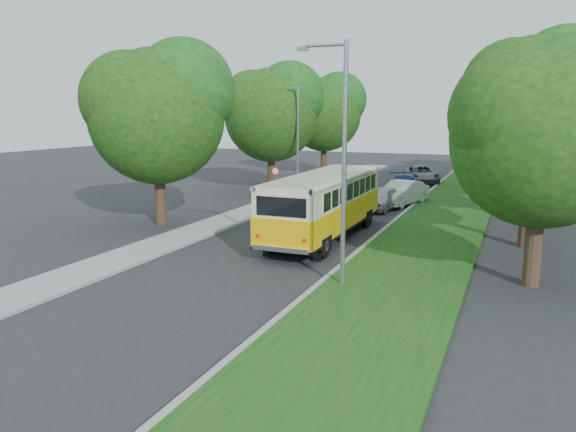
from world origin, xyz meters
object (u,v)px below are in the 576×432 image
at_px(car_white, 401,193).
at_px(car_grey, 421,174).
at_px(car_blue, 404,185).
at_px(lamppost_near, 342,156).
at_px(car_silver, 381,198).
at_px(vintage_bus, 325,206).
at_px(lamppost_far, 296,137).

height_order(car_white, car_grey, car_white).
xyz_separation_m(car_white, car_blue, (-0.64, 4.21, -0.03)).
distance_m(lamppost_near, car_blue, 22.14).
height_order(car_silver, car_blue, car_blue).
bearing_deg(car_white, lamppost_near, -69.15).
bearing_deg(car_silver, vintage_bus, -86.75).
bearing_deg(car_silver, lamppost_near, -74.53).
distance_m(car_silver, car_grey, 14.10).
relative_size(lamppost_near, lamppost_far, 1.07).
relative_size(car_white, car_blue, 0.92).
distance_m(vintage_bus, car_silver, 8.79).
xyz_separation_m(lamppost_near, car_blue, (-2.06, 21.74, -3.64)).
xyz_separation_m(lamppost_near, car_white, (-1.41, 17.53, -3.61)).
bearing_deg(car_blue, vintage_bus, -110.89).
distance_m(vintage_bus, car_white, 10.97).
bearing_deg(car_blue, car_silver, -109.17).
distance_m(lamppost_far, vintage_bus, 13.56).
distance_m(vintage_bus, car_blue, 15.11).
distance_m(lamppost_near, car_grey, 29.80).
bearing_deg(lamppost_far, vintage_bus, -62.78).
distance_m(car_silver, car_blue, 6.34).
bearing_deg(lamppost_near, car_blue, 95.41).
bearing_deg(lamppost_near, car_silver, 98.09).
xyz_separation_m(vintage_bus, car_white, (1.40, 10.86, -0.76)).
bearing_deg(car_white, car_grey, 109.72).
relative_size(lamppost_near, car_blue, 1.59).
height_order(lamppost_near, lamppost_far, lamppost_near).
distance_m(car_white, car_grey, 11.99).
height_order(lamppost_far, car_white, lamppost_far).
bearing_deg(car_blue, car_white, -99.31).
bearing_deg(car_grey, lamppost_near, -105.79).
bearing_deg(car_grey, car_white, -106.46).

